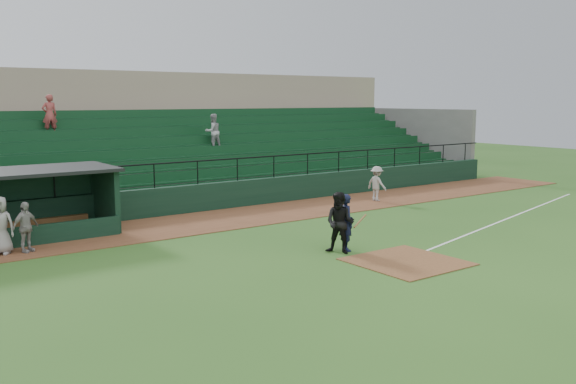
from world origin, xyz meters
TOP-DOWN VIEW (x-y plane):
  - ground at (0.00, 0.00)m, footprint 90.00×90.00m
  - warning_track at (0.00, 8.00)m, footprint 40.00×4.00m
  - home_plate_dirt at (0.00, -1.00)m, footprint 3.00×3.00m
  - foul_line at (8.00, 1.20)m, footprint 17.49×4.44m
  - stadium_structure at (-0.00, 16.46)m, footprint 38.00×13.08m
  - batter_at_plate at (-0.48, 1.17)m, footprint 1.13×0.79m
  - umpire at (-0.89, 1.02)m, footprint 1.13×1.20m
  - runner at (7.16, 7.61)m, footprint 0.71×1.12m
  - dugout_player_a at (-8.87, 6.92)m, footprint 1.02×0.77m
  - dugout_player_b at (-9.56, 7.13)m, footprint 1.06×0.98m

SIDE VIEW (x-z plane):
  - ground at x=0.00m, z-range 0.00..0.00m
  - foul_line at x=8.00m, z-range 0.00..0.01m
  - warning_track at x=0.00m, z-range 0.00..0.03m
  - home_plate_dirt at x=0.00m, z-range 0.00..0.03m
  - dugout_player_a at x=-8.87m, z-range 0.03..1.64m
  - runner at x=7.16m, z-range 0.03..1.68m
  - batter_at_plate at x=-0.48m, z-range 0.00..1.84m
  - dugout_player_b at x=-9.56m, z-range 0.03..1.85m
  - umpire at x=-0.89m, z-range 0.00..1.95m
  - stadium_structure at x=0.00m, z-range -0.90..5.50m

